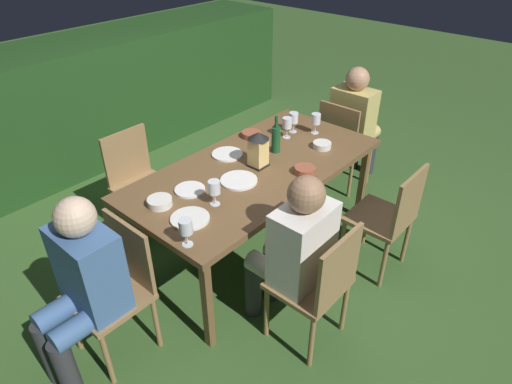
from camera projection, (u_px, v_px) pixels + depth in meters
The scene contains 26 objects.
ground_plane at pixel (256, 246), 3.59m from camera, with size 16.00×16.00×0.00m, color #385B28.
dining_table at pixel (256, 172), 3.21m from camera, with size 1.94×0.96×0.75m.
chair_head_near at pixel (117, 284), 2.56m from camera, with size 0.40×0.42×0.87m.
person_in_blue at pixel (81, 284), 2.35m from camera, with size 0.48×0.38×1.15m.
chair_side_left_a at pixel (319, 283), 2.57m from camera, with size 0.42×0.40×0.87m.
person_in_cream at pixel (293, 248), 2.60m from camera, with size 0.38×0.47×1.15m.
chair_side_right_a at pixel (138, 179), 3.53m from camera, with size 0.42×0.40×0.87m.
chair_side_left_b at pixel (389, 216), 3.12m from camera, with size 0.42×0.40×0.87m.
chair_head_far at pixel (343, 141), 4.09m from camera, with size 0.40×0.42×0.87m.
person_in_mustard at pixel (356, 120), 4.13m from camera, with size 0.48×0.38×1.15m.
lantern_centerpiece at pixel (258, 148), 3.10m from camera, with size 0.15×0.15×0.27m.
green_bottle_on_table at pixel (276, 139), 3.31m from camera, with size 0.07×0.07×0.29m.
wine_glass_a at pixel (294, 119), 3.59m from camera, with size 0.08×0.08×0.17m.
wine_glass_b at pixel (316, 120), 3.57m from camera, with size 0.08×0.08×0.17m.
wine_glass_c at pixel (287, 124), 3.51m from camera, with size 0.08×0.08×0.17m.
wine_glass_d at pixel (186, 228), 2.39m from camera, with size 0.08×0.08×0.17m.
wine_glass_e at pixel (214, 188), 2.72m from camera, with size 0.08×0.08×0.17m.
plate_a at pixel (239, 180), 3.00m from camera, with size 0.25×0.25×0.01m, color white.
plate_b at pixel (190, 218), 2.64m from camera, with size 0.24×0.24×0.01m, color white.
plate_c at pixel (227, 154), 3.32m from camera, with size 0.23×0.23×0.01m, color white.
plate_d at pixel (190, 190), 2.91m from camera, with size 0.20×0.20×0.01m, color white.
bowl_olives at pixel (305, 170), 3.08m from camera, with size 0.15×0.15×0.05m.
bowl_bread at pixel (251, 134), 3.56m from camera, with size 0.16×0.16×0.05m.
bowl_salad at pixel (322, 145), 3.41m from camera, with size 0.14×0.14×0.04m.
bowl_dip at pixel (160, 202), 2.76m from camera, with size 0.16×0.16×0.05m.
hedge_backdrop at pixel (82, 102), 4.58m from camera, with size 5.12×0.89×1.22m, color #1E4219.
Camera 1 is at (-2.08, -1.82, 2.34)m, focal length 31.00 mm.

